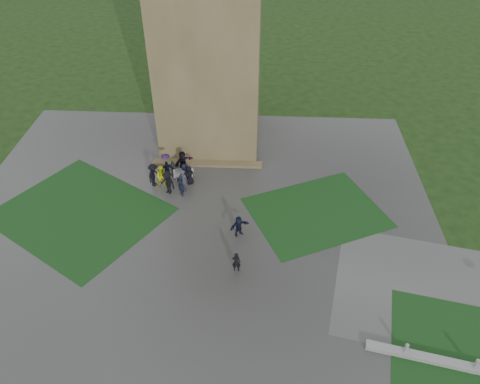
{
  "coord_description": "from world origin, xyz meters",
  "views": [
    {
      "loc": [
        4.34,
        -20.78,
        22.07
      ],
      "look_at": [
        2.95,
        5.6,
        1.2
      ],
      "focal_mm": 35.0,
      "sensor_mm": 36.0,
      "label": 1
    }
  ],
  "objects_px": {
    "pedestrian_mid": "(239,226)",
    "tower": "(209,37)",
    "bench": "(184,174)",
    "pedestrian_near": "(236,262)"
  },
  "relations": [
    {
      "from": "pedestrian_mid",
      "to": "tower",
      "type": "bearing_deg",
      "value": 70.85
    },
    {
      "from": "pedestrian_mid",
      "to": "pedestrian_near",
      "type": "height_order",
      "value": "pedestrian_mid"
    },
    {
      "from": "pedestrian_mid",
      "to": "pedestrian_near",
      "type": "xyz_separation_m",
      "value": [
        0.03,
        -3.27,
        -0.03
      ]
    },
    {
      "from": "tower",
      "to": "pedestrian_mid",
      "type": "height_order",
      "value": "tower"
    },
    {
      "from": "tower",
      "to": "pedestrian_near",
      "type": "xyz_separation_m",
      "value": [
        3.06,
        -15.83,
        -8.24
      ]
    },
    {
      "from": "bench",
      "to": "pedestrian_mid",
      "type": "xyz_separation_m",
      "value": [
        4.64,
        -6.05,
        0.31
      ]
    },
    {
      "from": "pedestrian_near",
      "to": "bench",
      "type": "bearing_deg",
      "value": -59.31
    },
    {
      "from": "pedestrian_mid",
      "to": "pedestrian_near",
      "type": "distance_m",
      "value": 3.27
    },
    {
      "from": "tower",
      "to": "pedestrian_mid",
      "type": "xyz_separation_m",
      "value": [
        3.03,
        -12.56,
        -8.21
      ]
    },
    {
      "from": "bench",
      "to": "pedestrian_mid",
      "type": "distance_m",
      "value": 7.64
    }
  ]
}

